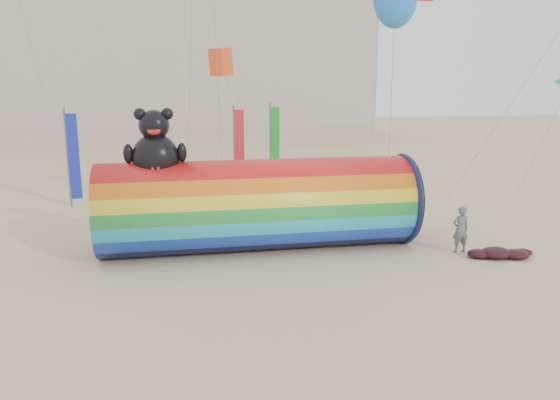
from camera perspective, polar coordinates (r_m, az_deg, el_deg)
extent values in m
plane|color=#CCB58C|center=(18.45, -0.64, -8.35)|extent=(160.00, 160.00, 0.00)
cube|color=#B7AD99|center=(63.71, -19.68, 14.73)|extent=(60.00, 15.00, 20.00)
cube|color=#28303D|center=(56.28, -20.87, 15.58)|extent=(59.50, 0.12, 17.00)
cylinder|color=red|center=(21.38, -2.22, -0.48)|extent=(12.20, 3.56, 3.56)
torus|color=#0F1438|center=(23.03, 12.64, 0.15)|extent=(0.24, 3.73, 3.73)
cylinder|color=black|center=(23.09, 12.96, 0.17)|extent=(0.06, 3.52, 3.52)
ellipsoid|color=black|center=(20.81, -12.87, 4.27)|extent=(1.74, 1.56, 1.83)
ellipsoid|color=orange|center=(20.27, -12.90, 3.78)|extent=(0.89, 0.39, 0.78)
sphere|color=black|center=(20.68, -13.03, 7.62)|extent=(1.12, 1.12, 1.12)
sphere|color=black|center=(20.68, -14.45, 8.68)|extent=(0.45, 0.45, 0.45)
sphere|color=black|center=(20.65, -11.72, 8.81)|extent=(0.45, 0.45, 0.45)
ellipsoid|color=red|center=(20.24, -13.05, 7.09)|extent=(0.49, 0.18, 0.31)
ellipsoid|color=black|center=(20.74, -15.58, 4.67)|extent=(0.37, 0.37, 0.73)
ellipsoid|color=black|center=(20.67, -10.22, 4.90)|extent=(0.37, 0.37, 0.73)
imported|color=#555A5D|center=(22.19, 18.34, -2.94)|extent=(0.68, 0.46, 1.82)
ellipsoid|color=#3D0B13|center=(22.12, 21.65, -5.16)|extent=(1.17, 0.99, 0.41)
ellipsoid|color=#3D0B13|center=(22.35, 23.44, -5.22)|extent=(0.99, 0.84, 0.34)
ellipsoid|color=#3D0B13|center=(21.94, 20.11, -5.29)|extent=(0.91, 0.77, 0.32)
ellipsoid|color=#3D0B13|center=(22.62, 21.74, -4.97)|extent=(0.78, 0.66, 0.27)
ellipsoid|color=#3D0B13|center=(22.88, 24.05, -5.00)|extent=(0.73, 0.62, 0.25)
cylinder|color=#59595E|center=(30.63, -21.30, 4.12)|extent=(0.10, 0.10, 5.20)
cube|color=#1726B1|center=(30.57, -20.74, 4.25)|extent=(0.56, 0.06, 4.50)
cylinder|color=#59595E|center=(32.35, -4.80, 5.31)|extent=(0.10, 0.10, 5.20)
cube|color=red|center=(32.38, -4.25, 5.41)|extent=(0.56, 0.06, 4.50)
cylinder|color=#59595E|center=(35.39, -1.02, 5.95)|extent=(0.10, 0.10, 5.20)
cube|color=#169327|center=(35.44, -0.53, 6.04)|extent=(0.56, 0.06, 4.50)
cube|color=#F64F1B|center=(26.98, -6.21, 14.14)|extent=(0.80, 0.80, 1.28)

